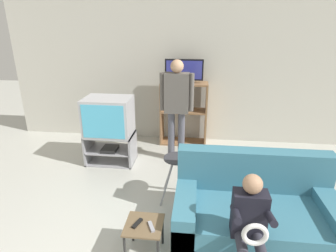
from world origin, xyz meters
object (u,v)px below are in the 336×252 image
(tv_stand, at_px, (111,148))
(person_seated_child, at_px, (250,222))
(television_main, at_px, (108,116))
(media_shelf, at_px, (184,113))
(remote_control_black, at_px, (137,223))
(remote_control_white, at_px, (152,227))
(folding_stool, at_px, (177,165))
(television_flat, at_px, (184,72))
(snack_table, at_px, (144,229))
(person_standing_adult, at_px, (177,102))
(couch, at_px, (254,212))

(tv_stand, xyz_separation_m, person_seated_child, (1.88, -2.01, 0.34))
(television_main, distance_m, media_shelf, 1.46)
(tv_stand, bearing_deg, remote_control_black, -65.50)
(remote_control_white, xyz_separation_m, person_seated_child, (0.87, -0.09, 0.21))
(folding_stool, bearing_deg, remote_control_black, -107.08)
(television_main, xyz_separation_m, folding_stool, (1.17, -0.92, -0.30))
(television_flat, xyz_separation_m, folding_stool, (0.04, -1.84, -0.87))
(television_flat, height_order, remote_control_white, television_flat)
(tv_stand, distance_m, remote_control_white, 2.17)
(tv_stand, relative_size, folding_stool, 1.28)
(remote_control_white, relative_size, person_seated_child, 0.15)
(television_main, relative_size, snack_table, 2.00)
(folding_stool, xyz_separation_m, person_standing_adult, (-0.11, 1.11, 0.52))
(snack_table, xyz_separation_m, couch, (1.11, 0.41, -0.03))
(television_main, distance_m, remote_control_white, 2.22)
(television_main, bearing_deg, television_flat, 39.52)
(tv_stand, relative_size, snack_table, 2.11)
(television_main, relative_size, television_flat, 1.07)
(television_main, distance_m, television_flat, 1.56)
(couch, bearing_deg, remote_control_black, -160.55)
(television_flat, height_order, couch, television_flat)
(snack_table, height_order, remote_control_black, remote_control_black)
(person_standing_adult, bearing_deg, snack_table, -93.58)
(snack_table, height_order, person_seated_child, person_seated_child)
(snack_table, bearing_deg, tv_stand, 116.15)
(folding_stool, xyz_separation_m, person_seated_child, (0.71, -1.11, 0.09))
(couch, distance_m, person_seated_child, 0.63)
(television_main, height_order, media_shelf, media_shelf)
(television_main, relative_size, remote_control_white, 5.04)
(media_shelf, distance_m, person_seated_child, 3.02)
(person_standing_adult, height_order, person_seated_child, person_standing_adult)
(media_shelf, relative_size, snack_table, 3.20)
(tv_stand, distance_m, person_standing_adult, 1.32)
(tv_stand, bearing_deg, snack_table, -63.85)
(remote_control_white, relative_size, person_standing_adult, 0.09)
(media_shelf, bearing_deg, remote_control_white, -92.47)
(television_flat, distance_m, folding_stool, 2.04)
(media_shelf, height_order, couch, media_shelf)
(person_seated_child, bearing_deg, media_shelf, 104.38)
(person_standing_adult, relative_size, person_seated_child, 1.67)
(person_standing_adult, bearing_deg, couch, -59.64)
(person_seated_child, bearing_deg, couch, 73.46)
(person_standing_adult, xyz_separation_m, person_seated_child, (0.82, -2.21, -0.43))
(snack_table, relative_size, person_standing_adult, 0.22)
(folding_stool, bearing_deg, snack_table, -103.75)
(tv_stand, height_order, television_flat, television_flat)
(snack_table, distance_m, couch, 1.19)
(tv_stand, distance_m, media_shelf, 1.50)
(tv_stand, bearing_deg, person_standing_adult, 10.85)
(remote_control_white, height_order, couch, couch)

